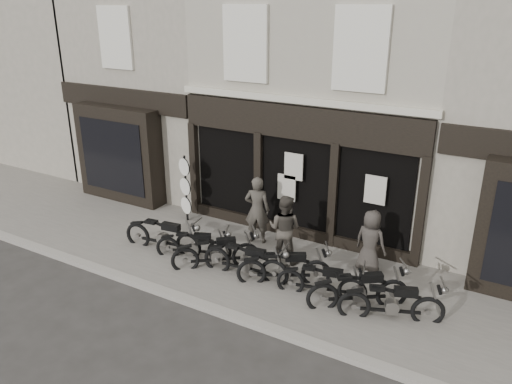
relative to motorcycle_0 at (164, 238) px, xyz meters
The scene contains 18 objects.
ground_plane 2.75m from the motorcycle_0, ahead, with size 90.00×90.00×0.00m, color #2D2B28.
pavement 2.77m from the motorcycle_0, 11.11° to the left, with size 30.00×4.20×0.12m, color #68625B.
kerb 3.16m from the motorcycle_0, 31.12° to the right, with size 30.00×0.25×0.13m, color gray.
central_building 7.18m from the motorcycle_0, 64.28° to the left, with size 7.30×6.22×8.34m.
neighbour_left 7.54m from the motorcycle_0, 123.55° to the left, with size 5.60×6.73×8.34m.
filler_left 13.58m from the motorcycle_0, 154.53° to the left, with size 11.00×6.00×8.20m, color #A19688.
motorcycle_0 is the anchor object (origin of this frame).
motorcycle_1 0.99m from the motorcycle_0, ahead, with size 1.92×1.05×0.98m.
motorcycle_2 1.78m from the motorcycle_0, ahead, with size 1.89×1.64×1.08m.
motorcycle_3 2.67m from the motorcycle_0, ahead, with size 2.29×0.63×1.10m.
motorcycle_4 3.63m from the motorcycle_0, ahead, with size 2.07×1.36×1.09m.
motorcycle_5 4.63m from the motorcycle_0, ahead, with size 2.06×0.80×1.00m.
motorcycle_6 5.49m from the motorcycle_0, ahead, with size 2.00×1.58×1.10m.
motorcycle_7 6.27m from the motorcycle_0, ahead, with size 2.12×1.14×1.08m.
man_left 2.67m from the motorcycle_0, 41.00° to the left, with size 0.70×0.46×1.92m, color #413C35.
man_centre 3.35m from the motorcycle_0, 19.40° to the left, with size 0.88×0.68×1.81m, color #413C35.
man_right 5.48m from the motorcycle_0, 17.45° to the left, with size 0.80×0.52×1.64m, color #3A3430.
advert_sign_post 2.07m from the motorcycle_0, 108.94° to the left, with size 0.52×0.34×2.20m.
Camera 1 is at (5.56, -8.93, 6.46)m, focal length 35.00 mm.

